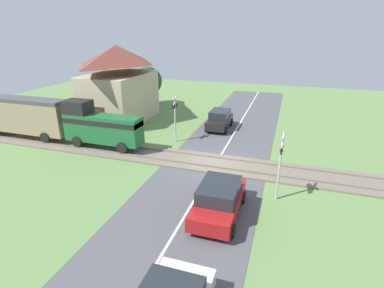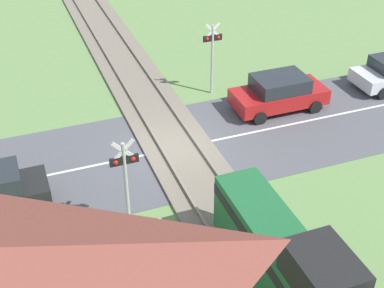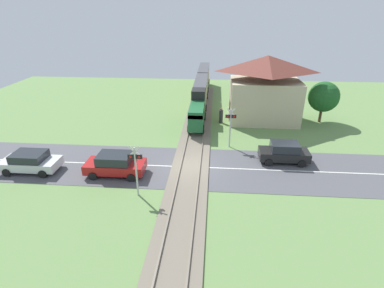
{
  "view_description": "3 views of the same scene",
  "coord_description": "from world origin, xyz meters",
  "views": [
    {
      "loc": [
        -16.88,
        -3.94,
        8.14
      ],
      "look_at": [
        0.0,
        1.59,
        1.2
      ],
      "focal_mm": 28.0,
      "sensor_mm": 36.0,
      "label": 1
    },
    {
      "loc": [
        5.75,
        16.85,
        12.06
      ],
      "look_at": [
        0.0,
        1.59,
        1.2
      ],
      "focal_mm": 50.0,
      "sensor_mm": 36.0,
      "label": 2
    },
    {
      "loc": [
        1.67,
        -19.74,
        11.06
      ],
      "look_at": [
        0.0,
        1.59,
        1.2
      ],
      "focal_mm": 28.0,
      "sensor_mm": 36.0,
      "label": 3
    }
  ],
  "objects": [
    {
      "name": "pedestrian_by_station",
      "position": [
        2.38,
        9.73,
        0.73
      ],
      "size": [
        0.4,
        0.4,
        1.61
      ],
      "color": "#333338",
      "rests_on": "ground_plane"
    },
    {
      "name": "tree_by_station",
      "position": [
        12.71,
        10.79,
        2.7
      ],
      "size": [
        3.06,
        3.06,
        4.24
      ],
      "color": "brown",
      "rests_on": "ground_plane"
    },
    {
      "name": "road_surface",
      "position": [
        0.0,
        0.0,
        0.01
      ],
      "size": [
        48.0,
        6.4,
        0.02
      ],
      "color": "#515156",
      "rests_on": "ground_plane"
    },
    {
      "name": "crossing_signal_west_approach",
      "position": [
        -3.05,
        -3.9,
        2.22
      ],
      "size": [
        0.9,
        0.18,
        3.49
      ],
      "color": "#B7B7B7",
      "rests_on": "ground_plane"
    },
    {
      "name": "car_far_side",
      "position": [
        7.14,
        1.44,
        0.83
      ],
      "size": [
        3.77,
        1.81,
        1.62
      ],
      "color": "black",
      "rests_on": "ground_plane"
    },
    {
      "name": "crossing_signal_east_approach",
      "position": [
        3.05,
        3.9,
        2.22
      ],
      "size": [
        0.9,
        0.18,
        3.49
      ],
      "color": "#B7B7B7",
      "rests_on": "ground_plane"
    },
    {
      "name": "car_behind_queue",
      "position": [
        -11.61,
        -1.44,
        0.78
      ],
      "size": [
        4.11,
        2.03,
        1.48
      ],
      "color": "silver",
      "rests_on": "ground_plane"
    },
    {
      "name": "track_bed",
      "position": [
        0.0,
        0.0,
        0.07
      ],
      "size": [
        2.8,
        48.0,
        0.24
      ],
      "color": "#756B5B",
      "rests_on": "ground_plane"
    },
    {
      "name": "station_building",
      "position": [
        6.75,
        10.72,
        3.3
      ],
      "size": [
        7.47,
        4.96,
        6.73
      ],
      "color": "#C6B793",
      "rests_on": "ground_plane"
    },
    {
      "name": "ground_plane",
      "position": [
        0.0,
        0.0,
        0.0
      ],
      "size": [
        60.0,
        60.0,
        0.0
      ],
      "primitive_type": "plane",
      "color": "#66894C"
    },
    {
      "name": "car_near_crossing",
      "position": [
        -5.28,
        -1.44,
        0.83
      ],
      "size": [
        4.2,
        2.02,
        1.6
      ],
      "color": "#A81919",
      "rests_on": "ground_plane"
    },
    {
      "name": "train",
      "position": [
        0.0,
        16.33,
        1.89
      ],
      "size": [
        1.58,
        21.75,
        3.18
      ],
      "color": "#1E6033",
      "rests_on": "track_bed"
    }
  ]
}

